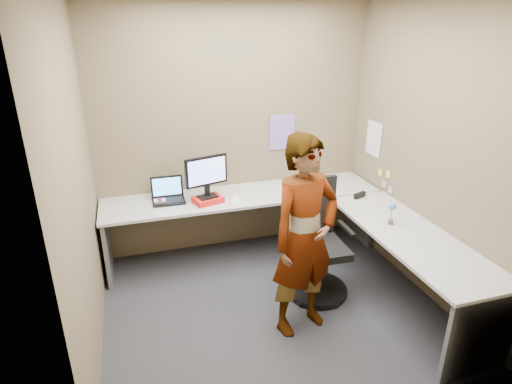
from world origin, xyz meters
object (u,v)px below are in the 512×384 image
object	(u,v)px
office_chair	(316,249)
person	(305,237)
monitor	(207,173)
desk	(301,224)

from	to	relation	value
office_chair	person	bearing A→B (deg)	-124.28
monitor	person	xyz separation A→B (m)	(0.56, -1.22, -0.19)
monitor	desk	bearing A→B (deg)	-46.81
desk	monitor	xyz separation A→B (m)	(-0.84, 0.51, 0.45)
office_chair	person	xyz separation A→B (m)	(-0.33, -0.45, 0.40)
desk	office_chair	size ratio (longest dim) A/B	2.70
monitor	office_chair	world-z (taller)	monitor
desk	office_chair	world-z (taller)	office_chair
monitor	office_chair	size ratio (longest dim) A/B	0.41
monitor	person	world-z (taller)	person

